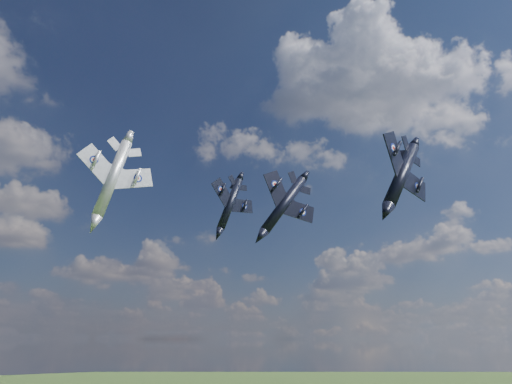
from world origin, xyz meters
TOP-DOWN VIEW (x-y plane):
  - jet_lead_navy at (8.72, 6.37)m, footprint 12.10×15.84m
  - jet_right_navy at (15.06, -9.18)m, footprint 13.24×17.58m
  - jet_high_navy at (11.79, 24.84)m, footprint 11.37×14.87m
  - jet_left_silver at (-14.47, 11.39)m, footprint 12.78×15.79m

SIDE VIEW (x-z plane):
  - jet_lead_navy at x=8.72m, z-range 77.08..85.81m
  - jet_left_silver at x=-14.47m, z-range 79.36..84.99m
  - jet_right_navy at x=15.06m, z-range 78.03..87.87m
  - jet_high_navy at x=11.79m, z-range 82.71..89.39m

